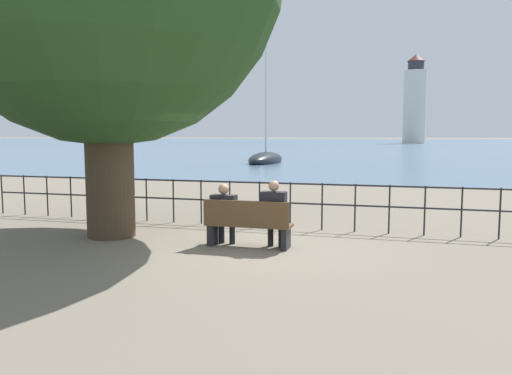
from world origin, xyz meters
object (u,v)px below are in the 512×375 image
Objects in this scene: park_bench at (248,225)px; sailboat_1 at (266,159)px; seated_person_left at (224,211)px; harbor_lighthouse at (415,102)px; seated_person_right at (274,211)px.

park_bench is 29.08m from sailboat_1.
park_bench is 1.39× the size of seated_person_left.
sailboat_1 is 102.68m from harbor_lighthouse.
seated_person_right is at bearing 8.40° from park_bench.
seated_person_right is at bearing -75.43° from sailboat_1.
park_bench is 0.16× the size of sailboat_1.
seated_person_right is (0.49, 0.07, 0.27)m from park_bench.
harbor_lighthouse reaches higher than seated_person_right.
seated_person_left is 0.12× the size of sailboat_1.
park_bench is 0.56m from seated_person_right.
seated_person_right is 0.06× the size of harbor_lighthouse.
seated_person_left is 0.05× the size of harbor_lighthouse.
harbor_lighthouse reaches higher than sailboat_1.
sailboat_1 reaches higher than seated_person_right.
harbor_lighthouse is at bearing 81.83° from sailboat_1.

